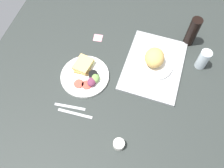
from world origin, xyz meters
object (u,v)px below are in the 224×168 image
(drinking_glass, at_px, (203,59))
(knife, at_px, (75,113))
(soda_bottle, at_px, (192,32))
(fork, at_px, (70,107))
(espresso_cup, at_px, (119,144))
(serving_tray, at_px, (154,65))
(plate_with_salad, at_px, (86,74))
(sticky_note, at_px, (98,38))
(bread_plate_near, at_px, (154,60))

(drinking_glass, height_order, knife, drinking_glass)
(drinking_glass, distance_m, soda_bottle, 0.18)
(fork, bearing_deg, espresso_cup, -27.17)
(espresso_cup, bearing_deg, serving_tray, 170.36)
(drinking_glass, bearing_deg, fork, -55.46)
(fork, bearing_deg, plate_with_salad, 79.60)
(plate_with_salad, bearing_deg, knife, 3.83)
(drinking_glass, bearing_deg, espresso_cup, -31.04)
(drinking_glass, height_order, sticky_note, drinking_glass)
(serving_tray, bearing_deg, bread_plate_near, -128.63)
(serving_tray, distance_m, plate_with_salad, 0.40)
(soda_bottle, relative_size, knife, 1.02)
(plate_with_salad, bearing_deg, fork, -6.67)
(soda_bottle, bearing_deg, bread_plate_near, -38.59)
(fork, bearing_deg, serving_tray, 40.22)
(knife, bearing_deg, sticky_note, 93.21)
(serving_tray, height_order, fork, serving_tray)
(bread_plate_near, bearing_deg, serving_tray, 51.37)
(plate_with_salad, bearing_deg, serving_tray, 114.89)
(serving_tray, relative_size, fork, 2.65)
(soda_bottle, distance_m, espresso_cup, 0.79)
(soda_bottle, distance_m, sticky_note, 0.58)
(serving_tray, height_order, espresso_cup, espresso_cup)
(fork, bearing_deg, sticky_note, 85.29)
(knife, bearing_deg, serving_tray, 49.02)
(sticky_note, bearing_deg, drinking_glass, 85.78)
(soda_bottle, relative_size, sticky_note, 3.45)
(bread_plate_near, bearing_deg, espresso_cup, -9.07)
(bread_plate_near, xyz_separation_m, knife, (0.41, -0.35, -0.05))
(plate_with_salad, height_order, soda_bottle, soda_bottle)
(plate_with_salad, distance_m, knife, 0.24)
(soda_bottle, distance_m, fork, 0.84)
(bread_plate_near, height_order, plate_with_salad, bread_plate_near)
(bread_plate_near, relative_size, sticky_note, 3.91)
(knife, height_order, sticky_note, knife)
(serving_tray, relative_size, knife, 2.37)
(drinking_glass, distance_m, espresso_cup, 0.68)
(bread_plate_near, height_order, drinking_glass, drinking_glass)
(bread_plate_near, xyz_separation_m, soda_bottle, (-0.23, 0.18, 0.04))
(drinking_glass, xyz_separation_m, sticky_note, (-0.05, -0.65, -0.06))
(soda_bottle, distance_m, knife, 0.84)
(soda_bottle, xyz_separation_m, espresso_cup, (0.74, -0.27, -0.08))
(bread_plate_near, distance_m, soda_bottle, 0.30)
(knife, bearing_deg, bread_plate_near, 49.65)
(serving_tray, height_order, bread_plate_near, bread_plate_near)
(soda_bottle, bearing_deg, espresso_cup, -19.69)
(bread_plate_near, height_order, fork, bread_plate_near)
(soda_bottle, bearing_deg, fork, -43.02)
(serving_tray, relative_size, drinking_glass, 3.56)
(fork, height_order, sticky_note, fork)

